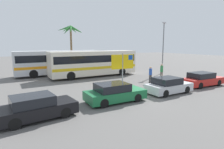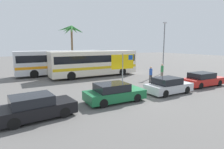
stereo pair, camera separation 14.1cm
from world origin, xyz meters
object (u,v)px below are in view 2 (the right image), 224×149
(car_red, at_px, (203,79))
(car_black, at_px, (36,107))
(bus_front_coach, at_px, (95,62))
(ferry_sign, at_px, (123,63))
(pedestrian_crossing_lot, at_px, (151,73))
(car_silver, at_px, (168,86))
(pedestrian_by_bus, at_px, (162,70))
(car_green, at_px, (114,93))
(bus_rear_coach, at_px, (60,61))

(car_red, xyz_separation_m, car_black, (-15.20, -0.58, -0.00))
(bus_front_coach, bearing_deg, ferry_sign, -93.38)
(car_red, relative_size, pedestrian_crossing_lot, 2.59)
(bus_front_coach, distance_m, ferry_sign, 7.24)
(car_silver, relative_size, pedestrian_by_bus, 2.17)
(pedestrian_crossing_lot, bearing_deg, car_green, 124.66)
(car_black, bearing_deg, bus_front_coach, 46.61)
(pedestrian_by_bus, distance_m, pedestrian_crossing_lot, 2.44)
(car_green, height_order, car_silver, same)
(pedestrian_crossing_lot, bearing_deg, bus_front_coach, 33.29)
(car_green, xyz_separation_m, pedestrian_by_bus, (8.95, 4.47, 0.44))
(ferry_sign, distance_m, car_red, 8.04)
(car_silver, distance_m, pedestrian_by_bus, 6.17)
(car_red, xyz_separation_m, pedestrian_by_bus, (-1.03, 4.41, 0.44))
(car_silver, bearing_deg, car_green, 177.18)
(car_red, bearing_deg, car_green, -177.40)
(bus_rear_coach, height_order, pedestrian_crossing_lot, bus_rear_coach)
(ferry_sign, distance_m, pedestrian_crossing_lot, 4.17)
(bus_rear_coach, xyz_separation_m, car_silver, (5.32, -14.12, -1.15))
(car_black, bearing_deg, ferry_sign, 18.69)
(car_black, relative_size, car_silver, 1.06)
(car_black, bearing_deg, pedestrian_crossing_lot, 14.15)
(ferry_sign, bearing_deg, car_red, -16.91)
(car_green, bearing_deg, car_silver, -1.63)
(bus_rear_coach, relative_size, car_green, 2.58)
(pedestrian_by_bus, bearing_deg, car_green, -48.35)
(bus_front_coach, xyz_separation_m, car_black, (-8.37, -10.79, -1.15))
(ferry_sign, relative_size, car_red, 0.72)
(car_black, height_order, pedestrian_crossing_lot, pedestrian_crossing_lot)
(bus_front_coach, distance_m, car_green, 10.80)
(bus_rear_coach, relative_size, ferry_sign, 3.43)
(pedestrian_by_bus, bearing_deg, car_red, 28.29)
(car_red, distance_m, car_black, 15.21)
(bus_rear_coach, xyz_separation_m, car_green, (0.29, -13.85, -1.15))
(bus_front_coach, relative_size, bus_rear_coach, 1.00)
(bus_front_coach, xyz_separation_m, ferry_sign, (-0.43, -7.21, 0.54))
(bus_front_coach, bearing_deg, pedestrian_by_bus, -44.98)
(bus_rear_coach, distance_m, pedestrian_crossing_lot, 12.28)
(car_green, distance_m, car_black, 5.24)
(ferry_sign, bearing_deg, pedestrian_by_bus, 18.32)
(ferry_sign, height_order, car_black, ferry_sign)
(pedestrian_by_bus, bearing_deg, ferry_sign, -62.12)
(bus_front_coach, xyz_separation_m, pedestrian_crossing_lot, (3.47, -6.54, -0.77))
(bus_front_coach, bearing_deg, car_green, -107.06)
(bus_front_coach, relative_size, pedestrian_by_bus, 6.05)
(car_silver, bearing_deg, car_black, -178.31)
(car_green, bearing_deg, pedestrian_by_bus, 27.94)
(ferry_sign, height_order, car_green, ferry_sign)
(pedestrian_by_bus, bearing_deg, car_silver, -24.51)
(car_black, xyz_separation_m, pedestrian_by_bus, (14.17, 4.99, 0.44))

